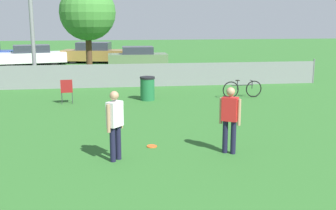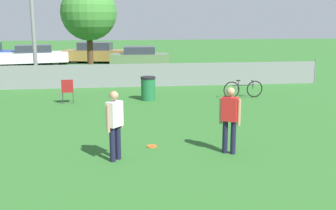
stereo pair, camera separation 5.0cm
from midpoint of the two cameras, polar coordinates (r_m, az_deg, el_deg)
name	(u,v)px [view 2 (the right image)]	position (r m, az deg, el deg)	size (l,w,h in m)	color
fence_backline	(128,76)	(20.01, -5.35, 4.00)	(18.74, 0.07, 1.21)	gray
tree_near_pole	(89,13)	(22.90, -10.64, 12.18)	(2.94, 2.94, 4.97)	#4C331E
player_receiver_white	(115,121)	(9.66, -7.09, -2.20)	(0.41, 0.42, 1.63)	#191933
player_thrower_red	(230,116)	(10.20, 8.50, -1.50)	(0.46, 0.38, 1.63)	#191933
frisbee_disc	(152,146)	(10.84, -2.08, -5.60)	(0.27, 0.27, 0.03)	#E5591E
folding_chair_sideline	(67,90)	(16.57, -13.37, 2.05)	(0.48, 0.48, 0.93)	#333338
bicycle_sideline	(243,89)	(17.56, 10.23, 2.13)	(1.70, 0.44, 0.74)	black
trash_bin	(148,88)	(16.78, -2.62, 2.27)	(0.59, 0.59, 0.94)	#1E6638
parked_car_white	(33,55)	(30.82, -17.74, 6.43)	(4.82, 2.58, 1.37)	black
parked_car_tan	(95,53)	(31.16, -9.76, 6.96)	(4.72, 2.51, 1.49)	black
parked_car_olive	(139,57)	(28.37, -3.90, 6.55)	(3.92, 1.71, 1.34)	black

